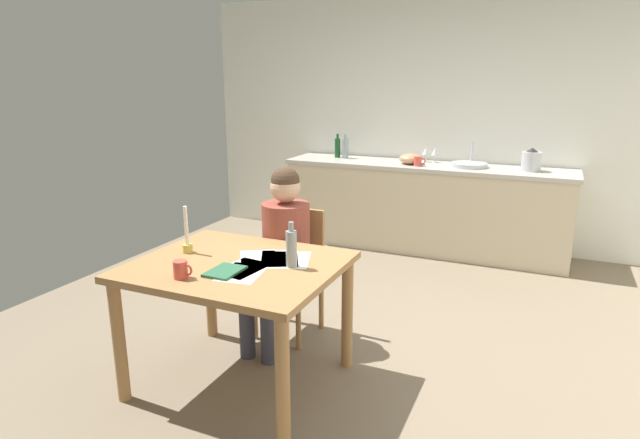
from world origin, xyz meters
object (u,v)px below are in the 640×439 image
Objects in this scene: stovetop_kettle at (531,161)px; wine_glass_by_kettle at (426,151)px; person_seated at (281,245)px; sink_unit at (469,165)px; bottle_vinegar at (345,148)px; teacup_on_counter at (418,161)px; mixing_bowl at (411,159)px; bottle_oil at (338,147)px; chair_at_table at (292,265)px; dining_table at (238,281)px; coffee_mug at (181,269)px; book_magazine at (225,271)px; wine_bottle_on_table at (291,248)px; candlestick at (187,240)px; wine_glass_near_sink at (435,152)px.

wine_glass_by_kettle is (-1.04, 0.15, 0.01)m from stovetop_kettle.
person_seated is 3.32× the size of sink_unit.
bottle_vinegar is 0.89m from teacup_on_counter.
teacup_on_counter is at bearing -91.24° from wine_glass_by_kettle.
stovetop_kettle is at bearing 2.56° from mixing_bowl.
teacup_on_counter is (-1.04, -0.15, -0.05)m from stovetop_kettle.
wine_glass_by_kettle is (0.11, 0.20, 0.06)m from mixing_bowl.
bottle_oil is 0.09m from bottle_vinegar.
stovetop_kettle is at bearing 59.54° from person_seated.
bottle_vinegar is at bearing -5.55° from bottle_oil.
chair_at_table is 7.64× the size of teacup_on_counter.
sink_unit is 1.40× the size of bottle_vinegar.
bottle_oil and bottle_vinegar have the same top height.
dining_table is 0.38m from coffee_mug.
sink_unit is (0.78, 3.12, 0.17)m from book_magazine.
wine_glass_by_kettle is at bearing 81.42° from chair_at_table.
wine_bottle_on_table is at bearing -90.54° from wine_glass_by_kettle.
candlestick is 2.93m from mixing_bowl.
person_seated is 2.52m from bottle_vinegar.
mixing_bowl is at bearing 83.65° from person_seated.
bottle_oil reaches higher than wine_bottle_on_table.
person_seated reaches higher than wine_bottle_on_table.
mixing_bowl is 1.53× the size of wine_glass_near_sink.
bottle_oil is at bearing 177.95° from stovetop_kettle.
dining_table is 3.12m from bottle_oil.
person_seated is at bearing 82.98° from coffee_mug.
candlestick is at bearing -85.12° from bottle_oil.
wine_glass_near_sink is 1.35× the size of teacup_on_counter.
teacup_on_counter reaches higher than chair_at_table.
teacup_on_counter reaches higher than coffee_mug.
sink_unit is 0.49m from wine_glass_by_kettle.
stovetop_kettle is (1.51, 3.27, 0.20)m from coffee_mug.
book_magazine is at bearing -113.40° from stovetop_kettle.
bottle_vinegar is at bearing 96.73° from coffee_mug.
book_magazine is (0.39, -0.20, -0.07)m from candlestick.
bottle_vinegar is 0.87m from wine_glass_by_kettle.
coffee_mug is 3.48m from wine_glass_near_sink.
wine_glass_near_sink is at bearing 79.72° from person_seated.
wine_glass_near_sink is at bearing 4.25° from bottle_oil.
person_seated is 2.54m from sink_unit.
person_seated is 7.76× the size of wine_glass_by_kettle.
stovetop_kettle is (2.00, -0.07, -0.01)m from bottle_oil.
dining_table is 3.09m from bottle_vinegar.
wine_glass_near_sink is (0.96, 0.09, -0.00)m from bottle_vinegar.
dining_table is at bearing -6.23° from candlestick.
person_seated is at bearing -98.22° from wine_glass_by_kettle.
book_magazine is at bearing -86.99° from chair_at_table.
wine_glass_by_kettle is (0.03, 3.04, 0.15)m from wine_bottle_on_table.
dining_table is 2.94m from mixing_bowl.
dining_table is at bearing -78.38° from bottle_oil.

